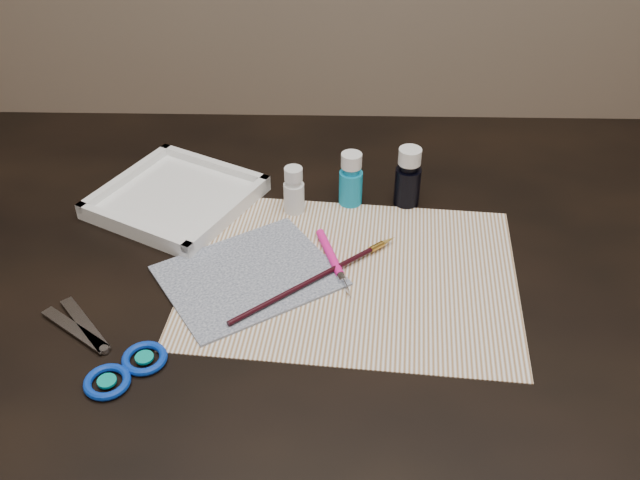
{
  "coord_description": "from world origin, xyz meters",
  "views": [
    {
      "loc": [
        0.02,
        -0.75,
        1.37
      ],
      "look_at": [
        0.0,
        0.0,
        0.8
      ],
      "focal_mm": 40.0,
      "sensor_mm": 36.0,
      "label": 1
    }
  ],
  "objects_px": {
    "paint_bottle_white": "(294,190)",
    "palette_tray": "(176,197)",
    "paint_bottle_cyan": "(351,179)",
    "canvas": "(249,276)",
    "paper": "(351,275)",
    "scissors": "(90,345)",
    "paint_bottle_navy": "(408,177)"
  },
  "relations": [
    {
      "from": "paint_bottle_white",
      "to": "palette_tray",
      "type": "bearing_deg",
      "value": 175.19
    },
    {
      "from": "paint_bottle_white",
      "to": "paint_bottle_cyan",
      "type": "bearing_deg",
      "value": 15.49
    },
    {
      "from": "canvas",
      "to": "paint_bottle_white",
      "type": "xyz_separation_m",
      "value": [
        0.05,
        0.16,
        0.03
      ]
    },
    {
      "from": "paint_bottle_white",
      "to": "paint_bottle_cyan",
      "type": "xyz_separation_m",
      "value": [
        0.09,
        0.02,
        0.01
      ]
    },
    {
      "from": "canvas",
      "to": "paper",
      "type": "bearing_deg",
      "value": 3.28
    },
    {
      "from": "paint_bottle_cyan",
      "to": "scissors",
      "type": "bearing_deg",
      "value": -134.81
    },
    {
      "from": "paper",
      "to": "paint_bottle_navy",
      "type": "distance_m",
      "value": 0.2
    },
    {
      "from": "paint_bottle_cyan",
      "to": "scissors",
      "type": "height_order",
      "value": "paint_bottle_cyan"
    },
    {
      "from": "paper",
      "to": "scissors",
      "type": "bearing_deg",
      "value": -155.52
    },
    {
      "from": "canvas",
      "to": "scissors",
      "type": "height_order",
      "value": "scissors"
    },
    {
      "from": "paint_bottle_cyan",
      "to": "paint_bottle_white",
      "type": "bearing_deg",
      "value": -164.51
    },
    {
      "from": "paper",
      "to": "paint_bottle_navy",
      "type": "xyz_separation_m",
      "value": [
        0.09,
        0.18,
        0.05
      ]
    },
    {
      "from": "paint_bottle_cyan",
      "to": "paper",
      "type": "bearing_deg",
      "value": -90.17
    },
    {
      "from": "palette_tray",
      "to": "scissors",
      "type": "bearing_deg",
      "value": -98.71
    },
    {
      "from": "paint_bottle_white",
      "to": "scissors",
      "type": "height_order",
      "value": "paint_bottle_white"
    },
    {
      "from": "paint_bottle_white",
      "to": "canvas",
      "type": "bearing_deg",
      "value": -108.55
    },
    {
      "from": "canvas",
      "to": "palette_tray",
      "type": "distance_m",
      "value": 0.22
    },
    {
      "from": "paper",
      "to": "paint_bottle_white",
      "type": "xyz_separation_m",
      "value": [
        -0.08,
        0.15,
        0.04
      ]
    },
    {
      "from": "paint_bottle_navy",
      "to": "scissors",
      "type": "height_order",
      "value": "paint_bottle_navy"
    },
    {
      "from": "paint_bottle_white",
      "to": "paint_bottle_navy",
      "type": "relative_size",
      "value": 0.79
    },
    {
      "from": "scissors",
      "to": "palette_tray",
      "type": "bearing_deg",
      "value": -62.71
    },
    {
      "from": "paper",
      "to": "canvas",
      "type": "relative_size",
      "value": 2.02
    },
    {
      "from": "canvas",
      "to": "scissors",
      "type": "relative_size",
      "value": 1.05
    },
    {
      "from": "canvas",
      "to": "paint_bottle_navy",
      "type": "relative_size",
      "value": 2.3
    },
    {
      "from": "palette_tray",
      "to": "paint_bottle_cyan",
      "type": "bearing_deg",
      "value": 1.77
    },
    {
      "from": "scissors",
      "to": "paint_bottle_navy",
      "type": "bearing_deg",
      "value": -105.53
    },
    {
      "from": "paint_bottle_cyan",
      "to": "palette_tray",
      "type": "height_order",
      "value": "paint_bottle_cyan"
    },
    {
      "from": "paper",
      "to": "scissors",
      "type": "relative_size",
      "value": 2.13
    },
    {
      "from": "paint_bottle_navy",
      "to": "palette_tray",
      "type": "height_order",
      "value": "paint_bottle_navy"
    },
    {
      "from": "paper",
      "to": "paint_bottle_navy",
      "type": "height_order",
      "value": "paint_bottle_navy"
    },
    {
      "from": "canvas",
      "to": "paint_bottle_white",
      "type": "height_order",
      "value": "paint_bottle_white"
    },
    {
      "from": "paint_bottle_white",
      "to": "palette_tray",
      "type": "distance_m",
      "value": 0.18
    }
  ]
}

